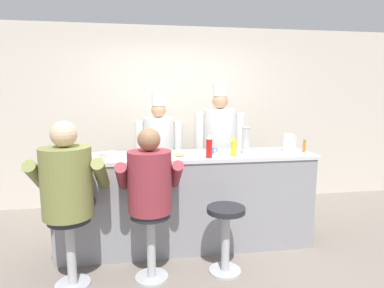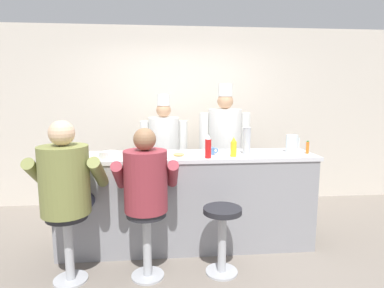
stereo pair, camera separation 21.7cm
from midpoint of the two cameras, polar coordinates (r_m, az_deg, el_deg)
The scene contains 17 objects.
ground_plane at distance 3.56m, azimuth -1.98°, elevation -19.65°, with size 20.00×20.00×0.00m, color slate.
wall_back at distance 4.99m, azimuth -4.71°, elevation 4.82°, with size 10.00×0.06×2.70m.
diner_counter at distance 3.63m, azimuth -2.64°, elevation -10.02°, with size 2.80×0.62×1.05m.
ketchup_bottle_red at distance 3.30m, azimuth 1.18°, elevation -0.51°, with size 0.06×0.06×0.25m.
mustard_bottle_yellow at distance 3.41m, azimuth 5.62°, elevation -0.54°, with size 0.06×0.06×0.21m.
hot_sauce_bottle_orange at distance 3.80m, azimuth 17.80°, elevation -0.39°, with size 0.03×0.03×0.14m.
water_pitcher_clear at distance 3.82m, azimuth 15.31°, elevation 0.23°, with size 0.16×0.14×0.20m.
breakfast_plate at distance 3.32m, azimuth -4.07°, elevation -2.21°, with size 0.27×0.27×0.05m.
cereal_bowl at distance 3.50m, azimuth -16.20°, elevation -1.81°, with size 0.15×0.15×0.05m.
coffee_mug_white at distance 3.27m, azimuth -17.05°, elevation -2.24°, with size 0.14×0.10×0.09m.
coffee_mug_blue at distance 3.51m, azimuth 1.57°, elevation -1.21°, with size 0.13×0.09×0.08m.
cup_stack_steel at distance 3.57m, azimuth 7.81°, elevation 0.66°, with size 0.09×0.09×0.29m.
diner_seated_olive at distance 3.04m, azimuth -23.12°, elevation -6.94°, with size 0.65×0.64×1.48m.
diner_seated_maroon at distance 2.95m, azimuth -9.63°, elevation -7.48°, with size 0.59×0.59×1.41m.
empty_stool_round at distance 3.14m, azimuth 3.98°, elevation -14.83°, with size 0.36×0.36×0.65m.
cook_in_whites_near at distance 4.55m, azimuth -7.23°, elevation -0.88°, with size 0.66×0.43×1.70m.
cook_in_whites_far at distance 4.56m, azimuth 3.56°, elevation 0.19°, with size 0.72×0.46×1.84m.
Camera 1 is at (-0.49, -3.09, 1.70)m, focal length 30.00 mm.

